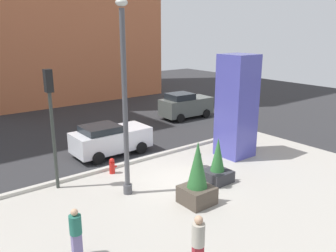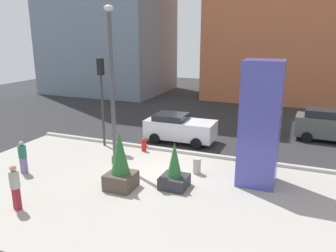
% 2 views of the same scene
% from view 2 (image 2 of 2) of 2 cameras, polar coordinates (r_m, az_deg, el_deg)
% --- Properties ---
extents(ground_plane, '(60.00, 60.00, 0.00)m').
position_cam_2_polar(ground_plane, '(19.30, 2.65, -3.70)').
color(ground_plane, '#2D2D30').
extents(plaza_pavement, '(18.00, 10.00, 0.02)m').
position_cam_2_polar(plaza_pavement, '(14.20, -5.56, -11.04)').
color(plaza_pavement, '#ADA89E').
rests_on(plaza_pavement, ground_plane).
extents(curb_strip, '(18.00, 0.24, 0.16)m').
position_cam_2_polar(curb_strip, '(18.49, 1.74, -4.29)').
color(curb_strip, '#B7B2A8').
rests_on(curb_strip, ground_plane).
extents(lamp_post, '(0.44, 0.44, 7.54)m').
position_cam_2_polar(lamp_post, '(16.22, -9.42, 5.88)').
color(lamp_post, '#4C4C51').
rests_on(lamp_post, ground_plane).
extents(art_pillar_blue, '(1.60, 1.60, 5.30)m').
position_cam_2_polar(art_pillar_blue, '(14.58, 15.36, 0.32)').
color(art_pillar_blue, '#4C4CAD').
rests_on(art_pillar_blue, ground_plane).
extents(potted_plant_mid_plaza, '(1.11, 1.11, 2.01)m').
position_cam_2_polar(potted_plant_mid_plaza, '(14.22, 1.09, -7.69)').
color(potted_plant_mid_plaza, '#2D2D33').
rests_on(potted_plant_mid_plaza, ground_plane).
extents(potted_plant_curbside, '(1.16, 1.16, 2.51)m').
position_cam_2_polar(potted_plant_curbside, '(14.15, -8.08, -6.68)').
color(potted_plant_curbside, '#4C4238').
rests_on(potted_plant_curbside, ground_plane).
extents(fire_hydrant, '(0.36, 0.26, 0.75)m').
position_cam_2_polar(fire_hydrant, '(18.66, -4.12, -3.21)').
color(fire_hydrant, red).
rests_on(fire_hydrant, ground_plane).
extents(concrete_bollard, '(0.36, 0.36, 0.75)m').
position_cam_2_polar(concrete_bollard, '(15.75, 4.91, -6.78)').
color(concrete_bollard, '#B2ADA3').
rests_on(concrete_bollard, ground_plane).
extents(traffic_light_far_side, '(0.28, 0.42, 5.00)m').
position_cam_2_polar(traffic_light_far_side, '(19.25, -11.18, 6.28)').
color(traffic_light_far_side, '#333833').
rests_on(traffic_light_far_side, ground_plane).
extents(car_far_lane, '(4.03, 2.11, 1.92)m').
position_cam_2_polar(car_far_lane, '(22.49, 25.65, 0.08)').
color(car_far_lane, '#565B56').
rests_on(car_far_lane, ground_plane).
extents(car_intersection, '(4.12, 2.09, 1.67)m').
position_cam_2_polar(car_intersection, '(20.13, 1.95, -0.32)').
color(car_intersection, silver).
rests_on(car_intersection, ground_plane).
extents(pedestrian_crossing, '(0.37, 0.37, 1.57)m').
position_cam_2_polar(pedestrian_crossing, '(16.97, -23.40, -4.62)').
color(pedestrian_crossing, slate).
rests_on(pedestrian_crossing, ground_plane).
extents(pedestrian_on_sidewalk, '(0.45, 0.45, 1.76)m').
position_cam_2_polar(pedestrian_on_sidewalk, '(13.63, -24.50, -9.07)').
color(pedestrian_on_sidewalk, maroon).
rests_on(pedestrian_on_sidewalk, ground_plane).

